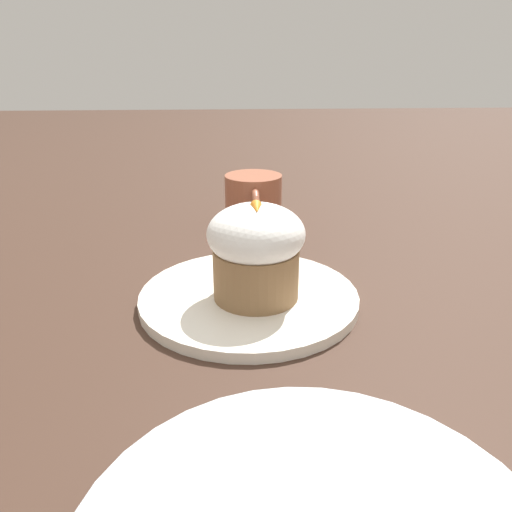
% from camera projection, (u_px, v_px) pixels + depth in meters
% --- Properties ---
extents(ground_plane, '(4.00, 4.00, 0.00)m').
position_uv_depth(ground_plane, '(249.00, 302.00, 0.55)').
color(ground_plane, '#3D281E').
extents(dessert_plate, '(0.24, 0.24, 0.01)m').
position_uv_depth(dessert_plate, '(249.00, 297.00, 0.55)').
color(dessert_plate, white).
rests_on(dessert_plate, ground_plane).
extents(carrot_cake, '(0.10, 0.10, 0.11)m').
position_uv_depth(carrot_cake, '(256.00, 250.00, 0.52)').
color(carrot_cake, olive).
rests_on(carrot_cake, dessert_plate).
extents(spoon, '(0.11, 0.05, 0.01)m').
position_uv_depth(spoon, '(256.00, 282.00, 0.56)').
color(spoon, silver).
rests_on(spoon, dessert_plate).
extents(coffee_cup, '(0.13, 0.09, 0.08)m').
position_uv_depth(coffee_cup, '(254.00, 200.00, 0.79)').
color(coffee_cup, '#9E563D').
rests_on(coffee_cup, ground_plane).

